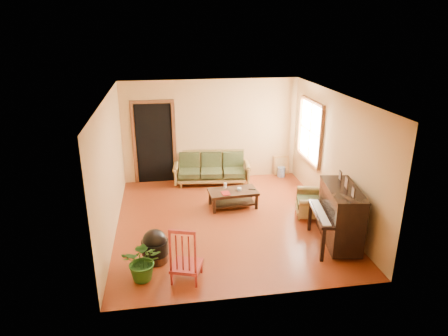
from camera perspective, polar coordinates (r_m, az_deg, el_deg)
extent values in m
plane|color=#62210C|center=(8.43, 0.40, -7.50)|extent=(5.00, 5.00, 0.00)
cube|color=black|center=(10.26, -9.92, 3.47)|extent=(1.08, 0.16, 2.05)
cube|color=white|center=(9.63, 12.25, 5.16)|extent=(0.12, 1.36, 1.46)
cube|color=olive|center=(10.17, -1.78, -0.07)|extent=(1.96, 0.99, 0.81)
cube|color=black|center=(8.95, 1.29, -4.39)|extent=(1.11, 0.66, 0.39)
cube|color=olive|center=(8.68, 12.44, -4.34)|extent=(0.91, 0.94, 0.77)
cube|color=black|center=(7.61, 16.27, -6.74)|extent=(0.96, 1.39, 1.14)
cylinder|color=black|center=(7.11, -9.82, -11.38)|extent=(0.60, 0.60, 0.44)
cube|color=maroon|center=(6.45, -5.44, -11.89)|extent=(0.59, 0.62, 0.98)
cube|color=#B7803D|center=(10.90, 8.19, 0.39)|extent=(0.41, 0.10, 0.55)
cylinder|color=#305191|center=(10.83, 8.18, -0.55)|extent=(0.27, 0.27, 0.26)
imported|color=#205117|center=(6.62, -11.46, -12.84)|extent=(0.69, 0.63, 0.69)
imported|color=maroon|center=(8.68, -0.30, -3.70)|extent=(0.20, 0.25, 0.02)
cylinder|color=white|center=(9.00, 0.17, -2.49)|extent=(0.08, 0.08, 0.12)
cylinder|color=silver|center=(8.88, 2.20, -3.02)|extent=(0.12, 0.12, 0.06)
cube|color=black|center=(8.95, 4.05, -3.04)|extent=(0.16, 0.09, 0.02)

